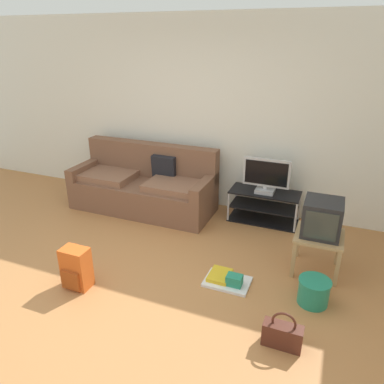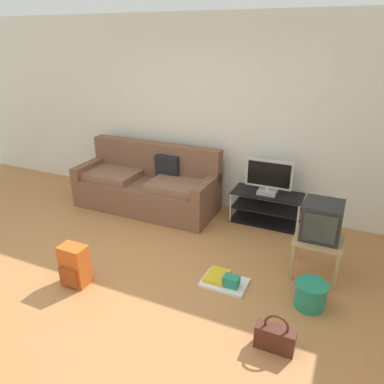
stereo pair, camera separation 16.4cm
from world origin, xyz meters
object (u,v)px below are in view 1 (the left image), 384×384
Objects in this scene: handbag at (282,334)px; backpack at (76,268)px; side_table at (319,241)px; crt_tv at (322,218)px; cleaning_bucket at (314,291)px; floor_tray at (227,280)px; flat_tv at (266,176)px; couch at (145,186)px; tv_stand at (264,206)px.

backpack is at bearing 179.49° from handbag.
backpack is at bearing -151.65° from side_table.
cleaning_bucket is (0.03, -0.59, -0.50)m from crt_tv.
backpack is 0.93× the size of floor_tray.
cleaning_bucket is at bearing -87.05° from side_table.
crt_tv is at bearing -49.88° from flat_tv.
tv_stand is at bearing 7.65° from couch.
flat_tv is 2.03× the size of cleaning_bucket.
handbag reaches higher than cleaning_bucket.
cleaning_bucket is at bearing -87.13° from crt_tv.
crt_tv is (2.52, -0.72, 0.30)m from couch.
crt_tv reaches higher than backpack.
backpack is at bearing -123.93° from tv_stand.
handbag reaches higher than floor_tray.
floor_tray is (-0.05, -1.55, -0.18)m from tv_stand.
couch is 1.76m from tv_stand.
flat_tv is 1.26× the size of side_table.
couch reaches higher than side_table.
cleaning_bucket is at bearing -61.87° from flat_tv.
tv_stand is 2.28m from handbag.
couch is at bearing -172.35° from tv_stand.
couch is 6.80× the size of cleaning_bucket.
flat_tv reaches higher than floor_tray.
backpack is (-1.46, -2.18, -0.01)m from tv_stand.
side_table reaches higher than floor_tray.
crt_tv reaches higher than floor_tray.
couch reaches higher than backpack.
cleaning_bucket is (0.81, -1.54, -0.08)m from tv_stand.
floor_tray is at bearing -91.91° from flat_tv.
backpack is 2.09m from handbag.
cleaning_bucket is at bearing -62.22° from tv_stand.
cleaning_bucket is (2.55, -1.30, -0.20)m from couch.
couch is at bearing 140.30° from handbag.
tv_stand is at bearing 88.12° from floor_tray.
crt_tv is 1.19× the size of handbag.
cleaning_bucket is (2.27, 0.64, -0.08)m from backpack.
flat_tv is at bearing 118.13° from cleaning_bucket.
side_table is 1.07m from floor_tray.
floor_tray is (-0.86, -0.01, -0.10)m from cleaning_bucket.
crt_tv is 0.93× the size of backpack.
flat_tv is at bearing 88.09° from floor_tray.
backpack is (-2.25, -1.21, -0.16)m from side_table.
crt_tv reaches higher than tv_stand.
handbag is at bearing -105.95° from cleaning_bucket.
flat_tv is 1.66m from floor_tray.
flat_tv reaches higher than handbag.
side_table is at bearing 55.57° from backpack.
couch reaches higher than flat_tv.
side_table is at bearing -51.02° from tv_stand.
couch is at bearing 152.90° from cleaning_bucket.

